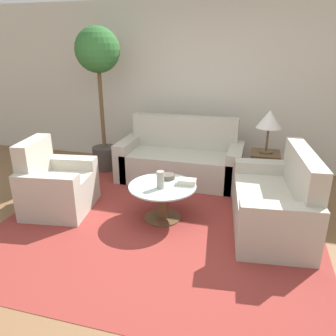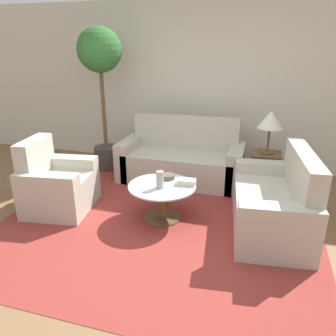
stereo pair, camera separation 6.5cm
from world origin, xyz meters
name	(u,v)px [view 2 (the right image)]	position (x,y,z in m)	size (l,w,h in m)	color
ground_plane	(146,245)	(0.00, 0.00, 0.00)	(14.00, 14.00, 0.00)	brown
wall_back	(200,87)	(0.00, 2.63, 1.30)	(10.00, 0.06, 2.60)	beige
rug	(162,218)	(0.00, 0.58, 0.00)	(3.58, 3.38, 0.01)	maroon
sofa_main	(182,160)	(-0.08, 1.85, 0.30)	(1.82, 0.80, 0.93)	#B2AD9E
armchair	(56,186)	(-1.35, 0.46, 0.29)	(0.84, 0.91, 0.89)	#B2AD9E
loveseat	(277,205)	(1.28, 0.70, 0.30)	(0.91, 1.46, 0.91)	#B2AD9E
coffee_table	(162,197)	(0.00, 0.58, 0.28)	(0.78, 0.78, 0.43)	brown
side_table	(265,172)	(1.13, 1.71, 0.28)	(0.38, 0.38, 0.56)	brown
table_lamp	(271,121)	(1.13, 1.71, 1.01)	(0.33, 0.33, 0.58)	brown
potted_plant	(101,70)	(-1.38, 1.93, 1.57)	(0.66, 0.66, 2.20)	#3D3833
vase	(160,180)	(0.00, 0.50, 0.53)	(0.09, 0.09, 0.20)	#9E998E
bowl	(168,177)	(0.01, 0.79, 0.46)	(0.17, 0.17, 0.06)	brown
book_stack	(187,182)	(0.27, 0.68, 0.46)	(0.21, 0.13, 0.07)	beige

